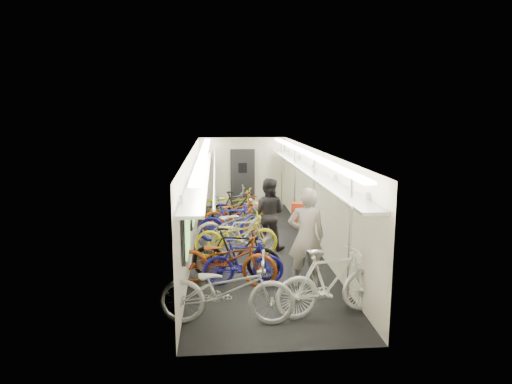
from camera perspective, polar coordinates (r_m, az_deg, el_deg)
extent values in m
plane|color=black|center=(11.37, -0.19, -6.85)|extent=(10.00, 10.00, 0.00)
plane|color=white|center=(10.91, -0.20, 5.29)|extent=(10.00, 10.00, 0.00)
plane|color=beige|center=(11.06, -7.96, -1.03)|extent=(0.00, 10.00, 10.00)
plane|color=beige|center=(11.30, 7.41, -0.77)|extent=(0.00, 10.00, 10.00)
plane|color=beige|center=(16.00, -1.70, 2.54)|extent=(3.00, 0.00, 3.00)
plane|color=beige|center=(6.28, 3.70, -9.73)|extent=(3.00, 0.00, 3.00)
cube|color=black|center=(7.93, -8.83, -5.18)|extent=(0.06, 1.10, 0.80)
cube|color=#85D65D|center=(7.93, -8.54, -5.18)|extent=(0.02, 0.96, 0.66)
cube|color=black|center=(10.07, -8.02, -1.86)|extent=(0.06, 1.10, 0.80)
cube|color=#85D65D|center=(10.06, -7.80, -1.85)|extent=(0.02, 0.96, 0.66)
cube|color=black|center=(12.22, -7.50, 0.30)|extent=(0.06, 1.10, 0.80)
cube|color=#85D65D|center=(12.22, -7.32, 0.30)|extent=(0.02, 0.96, 0.66)
cube|color=black|center=(14.39, -7.14, 1.80)|extent=(0.06, 1.10, 0.80)
cube|color=#85D65D|center=(14.39, -6.98, 1.81)|extent=(0.02, 0.96, 0.66)
cube|color=#E4AC0C|center=(8.98, -8.32, -3.01)|extent=(0.02, 0.22, 0.30)
cube|color=#E4AC0C|center=(11.13, -7.69, -0.42)|extent=(0.02, 0.22, 0.30)
cube|color=#E4AC0C|center=(13.30, -7.27, 1.32)|extent=(0.02, 0.22, 0.30)
cube|color=black|center=(15.97, -1.68, 1.80)|extent=(0.85, 0.08, 2.00)
cube|color=#999BA0|center=(10.93, -6.90, 2.69)|extent=(0.40, 9.70, 0.05)
cube|color=#999BA0|center=(11.14, 6.39, 2.84)|extent=(0.40, 9.70, 0.05)
cylinder|color=silver|center=(10.91, -5.18, 3.24)|extent=(0.04, 9.70, 0.04)
cylinder|color=silver|center=(11.07, 4.72, 3.35)|extent=(0.04, 9.70, 0.04)
cube|color=white|center=(10.88, -6.53, 4.89)|extent=(0.18, 9.60, 0.04)
cube|color=white|center=(11.08, 6.02, 4.99)|extent=(0.18, 9.60, 0.04)
cylinder|color=silver|center=(7.66, 11.66, -6.21)|extent=(0.05, 0.05, 2.38)
cylinder|color=silver|center=(10.29, 7.23, -1.86)|extent=(0.05, 0.05, 2.38)
cylinder|color=silver|center=(12.70, 4.87, 0.49)|extent=(0.05, 0.05, 2.38)
cylinder|color=silver|center=(15.14, 3.25, 2.09)|extent=(0.05, 0.05, 2.38)
imported|color=#ADAEB1|center=(7.33, -3.68, -12.08)|extent=(2.22, 1.00, 1.12)
imported|color=navy|center=(8.84, -1.58, -8.74)|extent=(1.57, 0.48, 0.94)
imported|color=#8C340F|center=(8.84, -3.83, -8.36)|extent=(2.12, 1.18, 1.06)
imported|color=black|center=(9.08, -2.48, -7.76)|extent=(1.85, 0.88, 1.07)
imported|color=yellow|center=(10.51, -2.46, -5.45)|extent=(1.94, 0.77, 1.00)
imported|color=silver|center=(10.72, -1.42, -5.32)|extent=(1.59, 0.58, 0.94)
imported|color=#A2A2A6|center=(11.21, -2.63, -4.17)|extent=(2.24, 1.46, 1.11)
imported|color=#1A1999|center=(11.70, -3.06, -3.79)|extent=(1.70, 0.49, 1.02)
imported|color=#9E3711|center=(12.66, -2.74, -2.69)|extent=(2.06, 1.41, 1.02)
imported|color=black|center=(13.59, -2.28, -1.88)|extent=(1.69, 0.79, 0.98)
imported|color=#C9CE13|center=(13.80, -3.01, -1.63)|extent=(2.03, 1.16, 1.01)
imported|color=white|center=(7.67, 9.32, -11.05)|extent=(1.99, 0.91, 1.15)
imported|color=slate|center=(14.10, -3.74, -1.33)|extent=(1.99, 0.72, 1.04)
imported|color=gray|center=(8.74, 6.30, -5.64)|extent=(0.74, 0.52, 1.92)
imported|color=black|center=(10.99, 1.50, -2.76)|extent=(1.02, 0.90, 1.74)
cube|color=#AF2911|center=(9.38, 5.24, -2.50)|extent=(0.29, 0.20, 0.38)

